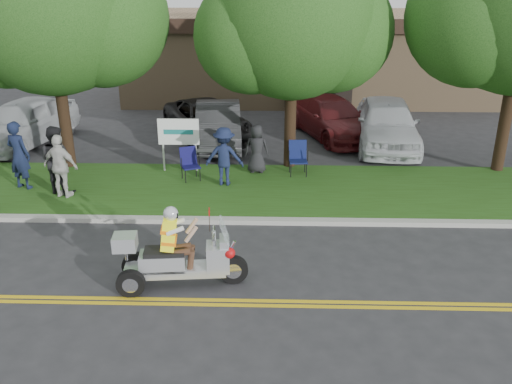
{
  "coord_description": "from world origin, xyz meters",
  "views": [
    {
      "loc": [
        -0.09,
        -9.21,
        5.81
      ],
      "look_at": [
        -0.41,
        2.0,
        1.27
      ],
      "focal_mm": 38.0,
      "sensor_mm": 36.0,
      "label": 1
    }
  ],
  "objects_px": {
    "parked_car_far_left": "(24,122)",
    "parked_car_right": "(332,118)",
    "spectator_adult_right": "(61,166)",
    "spectator_adult_left": "(19,155)",
    "parked_car_far_right": "(386,123)",
    "parked_car_mid": "(207,120)",
    "parked_car_left": "(218,124)",
    "lawn_chair_b": "(189,161)",
    "spectator_adult_mid": "(57,160)",
    "lawn_chair_a": "(298,155)",
    "trike_scooter": "(175,258)"
  },
  "relations": [
    {
      "from": "trike_scooter",
      "to": "spectator_adult_left",
      "type": "distance_m",
      "value": 7.18
    },
    {
      "from": "lawn_chair_b",
      "to": "parked_car_right",
      "type": "height_order",
      "value": "parked_car_right"
    },
    {
      "from": "spectator_adult_left",
      "to": "parked_car_left",
      "type": "relative_size",
      "value": 0.43
    },
    {
      "from": "trike_scooter",
      "to": "parked_car_far_left",
      "type": "xyz_separation_m",
      "value": [
        -7.05,
        9.42,
        0.24
      ]
    },
    {
      "from": "lawn_chair_b",
      "to": "parked_car_right",
      "type": "distance_m",
      "value": 6.91
    },
    {
      "from": "parked_car_far_left",
      "to": "parked_car_right",
      "type": "distance_m",
      "value": 11.3
    },
    {
      "from": "lawn_chair_a",
      "to": "spectator_adult_mid",
      "type": "height_order",
      "value": "spectator_adult_mid"
    },
    {
      "from": "spectator_adult_right",
      "to": "parked_car_far_left",
      "type": "xyz_separation_m",
      "value": [
        -3.25,
        5.13,
        -0.14
      ]
    },
    {
      "from": "parked_car_mid",
      "to": "parked_car_far_right",
      "type": "xyz_separation_m",
      "value": [
        6.5,
        -0.94,
        0.18
      ]
    },
    {
      "from": "lawn_chair_a",
      "to": "parked_car_mid",
      "type": "xyz_separation_m",
      "value": [
        -3.23,
        4.12,
        0.01
      ]
    },
    {
      "from": "parked_car_mid",
      "to": "parked_car_left",
      "type": "bearing_deg",
      "value": -83.0
    },
    {
      "from": "lawn_chair_b",
      "to": "parked_car_far_right",
      "type": "distance_m",
      "value": 7.49
    },
    {
      "from": "parked_car_far_right",
      "to": "lawn_chair_a",
      "type": "bearing_deg",
      "value": -130.6
    },
    {
      "from": "parked_car_mid",
      "to": "parked_car_right",
      "type": "distance_m",
      "value": 4.72
    },
    {
      "from": "trike_scooter",
      "to": "lawn_chair_a",
      "type": "xyz_separation_m",
      "value": [
        2.68,
        6.32,
        0.08
      ]
    },
    {
      "from": "lawn_chair_a",
      "to": "spectator_adult_mid",
      "type": "bearing_deg",
      "value": -169.02
    },
    {
      "from": "spectator_adult_right",
      "to": "trike_scooter",
      "type": "bearing_deg",
      "value": 147.57
    },
    {
      "from": "spectator_adult_mid",
      "to": "parked_car_right",
      "type": "height_order",
      "value": "spectator_adult_mid"
    },
    {
      "from": "lawn_chair_a",
      "to": "parked_car_far_right",
      "type": "distance_m",
      "value": 4.56
    },
    {
      "from": "spectator_adult_left",
      "to": "parked_car_left",
      "type": "xyz_separation_m",
      "value": [
        5.16,
        4.72,
        -0.33
      ]
    },
    {
      "from": "parked_car_far_left",
      "to": "parked_car_far_right",
      "type": "bearing_deg",
      "value": 12.16
    },
    {
      "from": "parked_car_far_left",
      "to": "parked_car_right",
      "type": "relative_size",
      "value": 1.0
    },
    {
      "from": "lawn_chair_b",
      "to": "spectator_adult_left",
      "type": "relative_size",
      "value": 0.49
    },
    {
      "from": "parked_car_mid",
      "to": "lawn_chair_a",
      "type": "bearing_deg",
      "value": -76.84
    },
    {
      "from": "parked_car_left",
      "to": "parked_car_mid",
      "type": "distance_m",
      "value": 0.95
    },
    {
      "from": "spectator_adult_left",
      "to": "parked_car_mid",
      "type": "height_order",
      "value": "spectator_adult_left"
    },
    {
      "from": "parked_car_far_left",
      "to": "spectator_adult_right",
      "type": "bearing_deg",
      "value": -45.85
    },
    {
      "from": "trike_scooter",
      "to": "parked_car_mid",
      "type": "relative_size",
      "value": 0.52
    },
    {
      "from": "spectator_adult_left",
      "to": "parked_car_right",
      "type": "xyz_separation_m",
      "value": [
        9.36,
        5.91,
        -0.36
      ]
    },
    {
      "from": "spectator_adult_left",
      "to": "parked_car_right",
      "type": "relative_size",
      "value": 0.39
    },
    {
      "from": "spectator_adult_right",
      "to": "lawn_chair_a",
      "type": "bearing_deg",
      "value": -146.64
    },
    {
      "from": "spectator_adult_mid",
      "to": "spectator_adult_right",
      "type": "distance_m",
      "value": 0.39
    },
    {
      "from": "parked_car_left",
      "to": "parked_car_right",
      "type": "relative_size",
      "value": 0.91
    },
    {
      "from": "spectator_adult_mid",
      "to": "parked_car_left",
      "type": "height_order",
      "value": "spectator_adult_mid"
    },
    {
      "from": "spectator_adult_left",
      "to": "parked_car_mid",
      "type": "xyz_separation_m",
      "value": [
        4.66,
        5.52,
        -0.38
      ]
    },
    {
      "from": "lawn_chair_b",
      "to": "parked_car_mid",
      "type": "relative_size",
      "value": 0.19
    },
    {
      "from": "spectator_adult_right",
      "to": "parked_car_mid",
      "type": "distance_m",
      "value": 6.96
    },
    {
      "from": "lawn_chair_a",
      "to": "parked_car_right",
      "type": "relative_size",
      "value": 0.21
    },
    {
      "from": "lawn_chair_b",
      "to": "parked_car_far_left",
      "type": "bearing_deg",
      "value": 127.02
    },
    {
      "from": "lawn_chair_b",
      "to": "parked_car_left",
      "type": "bearing_deg",
      "value": 58.98
    },
    {
      "from": "parked_car_far_left",
      "to": "trike_scooter",
      "type": "bearing_deg",
      "value": -41.36
    },
    {
      "from": "lawn_chair_a",
      "to": "parked_car_far_right",
      "type": "bearing_deg",
      "value": 40.84
    },
    {
      "from": "spectator_adult_left",
      "to": "parked_car_left",
      "type": "bearing_deg",
      "value": -117.98
    },
    {
      "from": "lawn_chair_a",
      "to": "lawn_chair_b",
      "type": "height_order",
      "value": "lawn_chair_a"
    },
    {
      "from": "lawn_chair_a",
      "to": "parked_car_mid",
      "type": "relative_size",
      "value": 0.2
    },
    {
      "from": "parked_car_right",
      "to": "parked_car_far_right",
      "type": "xyz_separation_m",
      "value": [
        1.79,
        -1.33,
        0.16
      ]
    },
    {
      "from": "lawn_chair_a",
      "to": "parked_car_left",
      "type": "bearing_deg",
      "value": 126.1
    },
    {
      "from": "spectator_adult_left",
      "to": "parked_car_far_right",
      "type": "height_order",
      "value": "spectator_adult_left"
    },
    {
      "from": "lawn_chair_b",
      "to": "spectator_adult_right",
      "type": "height_order",
      "value": "spectator_adult_right"
    },
    {
      "from": "trike_scooter",
      "to": "spectator_adult_mid",
      "type": "distance_m",
      "value": 6.14
    }
  ]
}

